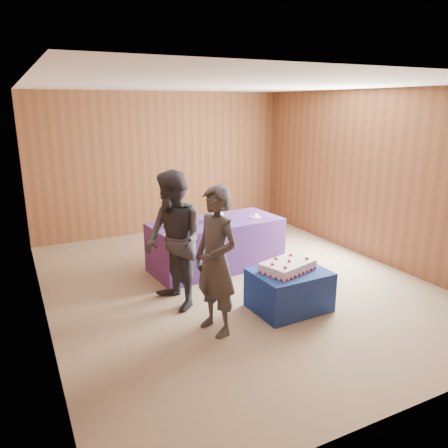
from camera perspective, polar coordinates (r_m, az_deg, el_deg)
ground at (r=6.29m, az=1.38°, el=-7.71°), size 6.00×6.00×0.00m
room_shell at (r=5.82m, az=1.50°, el=8.84°), size 5.04×6.04×2.72m
cake_table at (r=5.51m, az=8.51°, el=-8.51°), size 0.92×0.73×0.50m
serving_table at (r=6.74m, az=-1.02°, el=-2.67°), size 2.07×1.06×0.75m
sheet_cake at (r=5.41m, az=8.29°, el=-5.45°), size 0.75×0.61×0.15m
vase at (r=6.60m, az=-0.92°, el=1.31°), size 0.24×0.24×0.22m
flower_spray at (r=6.54m, az=-0.93°, el=3.46°), size 0.22×0.21×0.17m
platter at (r=6.37m, az=-6.28°, el=-0.25°), size 0.36×0.36×0.02m
plate at (r=6.86m, az=4.10°, el=0.93°), size 0.20×0.20×0.01m
cake_slice at (r=6.85m, az=4.11°, el=1.20°), size 0.08×0.07×0.07m
knife at (r=6.79m, az=5.31°, el=0.71°), size 0.26×0.08×0.00m
guest_left at (r=4.73m, az=-1.05°, el=-4.90°), size 0.53×0.69×1.66m
guest_right at (r=5.34m, az=-6.60°, el=-2.23°), size 0.74×0.90×1.72m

